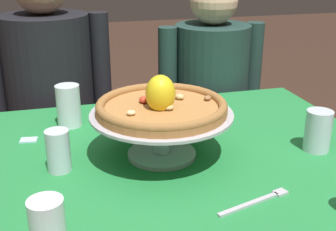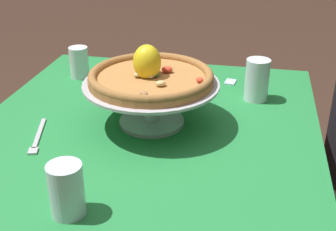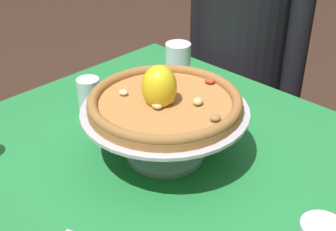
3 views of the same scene
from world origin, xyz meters
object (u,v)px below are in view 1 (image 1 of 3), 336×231
Objects in this scene: sugar_packet at (29,140)px; diner_left at (53,116)px; pizza_stand at (162,126)px; water_glass_side_right at (318,133)px; water_glass_front_left at (48,230)px; pizza at (161,105)px; water_glass_side_left at (59,154)px; diner_right at (210,115)px; water_glass_back_left at (69,108)px; dinner_fork at (258,201)px.

diner_left is (0.07, 0.52, -0.12)m from sugar_packet.
pizza_stand is at bearing -68.11° from diner_left.
sugar_packet is (-0.80, 0.28, -0.05)m from water_glass_side_right.
diner_left is (0.02, 1.07, -0.17)m from water_glass_front_left.
pizza is 3.15× the size of water_glass_side_left.
pizza is 3.13× the size of water_glass_front_left.
pizza reaches higher than water_glass_side_right.
water_glass_front_left is 0.95× the size of water_glass_side_right.
diner_right reaches higher than water_glass_side_right.
diner_left is (-0.06, 0.43, -0.18)m from water_glass_back_left.
pizza is at bearing -29.51° from sugar_packet.
water_glass_front_left is 0.33m from water_glass_side_left.
dinner_fork is at bearing -32.43° from water_glass_side_left.
pizza is (-0.00, -0.00, 0.06)m from pizza_stand.
water_glass_side_right is (0.68, -0.37, -0.01)m from water_glass_back_left.
diner_left reaches higher than water_glass_front_left.
pizza_stand is at bearing 47.98° from water_glass_front_left.
pizza is 0.28× the size of diner_left.
pizza_stand reaches higher than sugar_packet.
water_glass_side_right is 0.10× the size of diner_right.
pizza_stand is at bearing -29.31° from sugar_packet.
dinner_fork is (0.43, -0.28, -0.05)m from water_glass_side_left.
water_glass_front_left is 1.27m from diner_right.
water_glass_side_left is 0.57× the size of dinner_fork.
diner_left is at bearing 90.96° from water_glass_side_left.
water_glass_back_left is at bearing 81.95° from water_glass_side_left.
water_glass_side_left is at bearing 84.67° from water_glass_front_left.
diner_left is 0.70m from diner_right.
water_glass_back_left is 0.78m from diner_right.
diner_right reaches higher than pizza.
pizza is 0.36m from dinner_fork.
sugar_packet is (-0.05, 0.55, -0.05)m from water_glass_front_left.
sugar_packet is (-0.36, 0.21, -0.15)m from pizza.
pizza_stand is 0.43m from sugar_packet.
water_glass_front_left is at bearing -160.46° from water_glass_side_right.
sugar_packet is at bearing 160.63° from water_glass_side_right.
water_glass_back_left reaches higher than sugar_packet.
water_glass_side_left is at bearing -89.04° from diner_left.
diner_right is at bearing 31.50° from water_glass_back_left.
water_glass_side_left is (-0.28, -0.01, -0.10)m from pizza.
diner_right is (0.77, 0.48, -0.17)m from sugar_packet.
water_glass_back_left is at bearing -82.55° from diner_left.
diner_right is (0.71, 1.03, -0.22)m from water_glass_front_left.
water_glass_back_left is at bearing 128.52° from pizza_stand.
water_glass_side_left is (-0.28, -0.01, -0.04)m from pizza_stand.
water_glass_side_right is 1.10m from diner_left.
pizza_stand is at bearing 2.98° from water_glass_side_left.
water_glass_side_right is 0.80m from diner_right.
dinner_fork is at bearing -56.40° from water_glass_back_left.
water_glass_side_left is at bearing 174.94° from water_glass_side_right.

